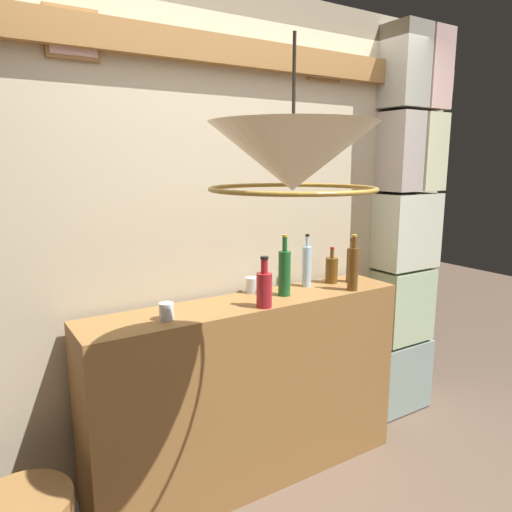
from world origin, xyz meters
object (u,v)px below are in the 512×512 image
glass_tumbler_rocks (166,311)px  pendant_lamp (293,159)px  glass_tumbler_highball (253,285)px  liquor_bottle_vermouth (265,288)px  liquor_bottle_brandy (353,268)px  liquor_bottle_port (351,264)px  liquor_bottle_amaro (332,270)px  liquor_bottle_sherry (307,265)px  liquor_bottle_scotch (284,272)px

glass_tumbler_rocks → pendant_lamp: bearing=-73.3°
glass_tumbler_highball → pendant_lamp: pendant_lamp is taller
liquor_bottle_vermouth → pendant_lamp: pendant_lamp is taller
pendant_lamp → glass_tumbler_rocks: bearing=106.7°
liquor_bottle_brandy → glass_tumbler_highball: liquor_bottle_brandy is taller
liquor_bottle_port → liquor_bottle_brandy: 0.20m
glass_tumbler_rocks → liquor_bottle_vermouth: bearing=-9.0°
liquor_bottle_amaro → liquor_bottle_vermouth: bearing=-162.2°
liquor_bottle_brandy → pendant_lamp: (-0.89, -0.61, 0.60)m
liquor_bottle_sherry → glass_tumbler_rocks: liquor_bottle_sherry is taller
liquor_bottle_scotch → liquor_bottle_port: size_ratio=1.26×
liquor_bottle_scotch → glass_tumbler_highball: bearing=129.0°
liquor_bottle_port → glass_tumbler_rocks: (-1.22, -0.07, -0.07)m
liquor_bottle_vermouth → glass_tumbler_rocks: 0.50m
liquor_bottle_amaro → liquor_bottle_port: 0.13m
liquor_bottle_amaro → glass_tumbler_highball: (-0.52, 0.07, -0.04)m
liquor_bottle_scotch → glass_tumbler_highball: size_ratio=3.90×
glass_tumbler_highball → pendant_lamp: 1.17m
liquor_bottle_brandy → pendant_lamp: 1.23m
glass_tumbler_rocks → pendant_lamp: (0.21, -0.69, 0.69)m
liquor_bottle_amaro → liquor_bottle_brandy: size_ratio=0.68×
liquor_bottle_brandy → glass_tumbler_rocks: (-1.09, 0.08, -0.09)m
liquor_bottle_amaro → pendant_lamp: pendant_lamp is taller
glass_tumbler_rocks → pendant_lamp: pendant_lamp is taller
liquor_bottle_sherry → liquor_bottle_vermouth: liquor_bottle_sherry is taller
liquor_bottle_amaro → liquor_bottle_port: liquor_bottle_port is taller
liquor_bottle_port → pendant_lamp: (-1.02, -0.76, 0.62)m
liquor_bottle_port → liquor_bottle_sherry: bearing=167.8°
liquor_bottle_amaro → liquor_bottle_vermouth: 0.64m
liquor_bottle_sherry → glass_tumbler_highball: size_ratio=3.59×
liquor_bottle_vermouth → glass_tumbler_highball: size_ratio=3.02×
liquor_bottle_amaro → liquor_bottle_scotch: bearing=-169.4°
liquor_bottle_scotch → liquor_bottle_brandy: liquor_bottle_scotch is taller
liquor_bottle_vermouth → pendant_lamp: bearing=-115.4°
liquor_bottle_brandy → liquor_bottle_vermouth: size_ratio=1.23×
liquor_bottle_port → liquor_bottle_brandy: size_ratio=0.83×
glass_tumbler_rocks → glass_tumbler_highball: glass_tumbler_highball is taller
liquor_bottle_port → glass_tumbler_highball: 0.65m
glass_tumbler_rocks → pendant_lamp: size_ratio=0.14×
liquor_bottle_port → liquor_bottle_vermouth: liquor_bottle_port is taller
liquor_bottle_sherry → glass_tumbler_highball: (-0.34, 0.05, -0.08)m
liquor_bottle_scotch → glass_tumbler_highball: (-0.11, 0.14, -0.09)m
liquor_bottle_port → glass_tumbler_rocks: liquor_bottle_port is taller
liquor_bottle_scotch → pendant_lamp: bearing=-124.3°
pendant_lamp → liquor_bottle_port: bearing=36.6°
liquor_bottle_amaro → liquor_bottle_vermouth: (-0.61, -0.20, 0.02)m
liquor_bottle_port → pendant_lamp: size_ratio=0.46×
liquor_bottle_port → glass_tumbler_rocks: 1.23m
glass_tumbler_highball → glass_tumbler_rocks: bearing=-162.5°
liquor_bottle_brandy → pendant_lamp: size_ratio=0.55×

